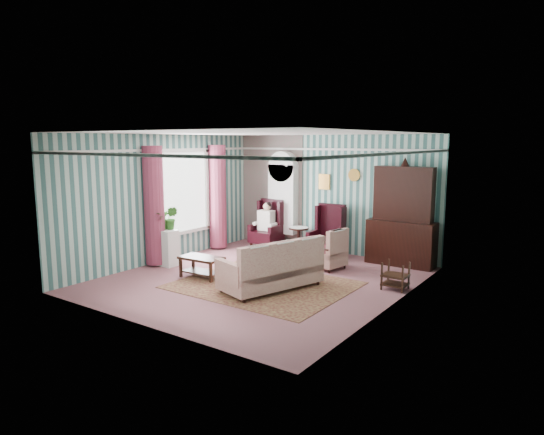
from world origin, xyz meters
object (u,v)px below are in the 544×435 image
Objects in this scene: wingback_left at (266,224)px; sofa at (271,259)px; bookcase at (283,204)px; wingback_right at (326,231)px; seated_woman at (266,225)px; nest_table at (395,275)px; round_side_table at (299,239)px; floral_armchair at (327,248)px; coffee_table at (202,267)px; plant_stand at (166,248)px; dresser_hutch at (402,213)px.

wingback_left reaches higher than sofa.
bookcase is 1.79× the size of wingback_left.
wingback_right reaches higher than seated_woman.
wingback_left is at bearing 159.15° from nest_table.
sofa is (1.24, -3.01, 0.27)m from round_side_table.
round_side_table is 1.79m from floral_armchair.
sofa reaches higher than coffee_table.
seated_woman is at bearing 159.15° from nest_table.
bookcase reaches higher than sofa.
nest_table is 0.60× the size of floral_armchair.
coffee_table is (-0.35, -3.18, -0.08)m from round_side_table.
seated_woman is 1.47× the size of plant_stand.
sofa is at bearing -2.06° from plant_stand.
floral_armchair is (-1.20, -1.22, -0.73)m from dresser_hutch.
nest_table is 3.82m from coffee_table.
plant_stand is at bearing -144.92° from dresser_hutch.
dresser_hutch is at bearing 8.77° from wingback_right.
dresser_hutch reaches higher than sofa.
plant_stand is (-0.80, -2.75, -0.22)m from wingback_left.
dresser_hutch is 3.55m from wingback_left.
round_side_table is at bearing 169.99° from wingback_right.
seated_woman is at bearing 0.00° from wingback_left.
coffee_table is (-2.95, -3.30, -0.96)m from dresser_hutch.
wingback_right is 1.75m from seated_woman.
plant_stand reaches higher than round_side_table.
nest_table is at bearing -28.20° from round_side_table.
dresser_hutch is 1.89× the size of wingback_left.
round_side_table is (-0.85, 0.15, -0.33)m from wingback_right.
sofa is at bearing -113.45° from dresser_hutch.
plant_stand is 0.41× the size of sofa.
bookcase is 2.54m from floral_armchair.
bookcase is at bearing 47.86° from sofa.
dresser_hutch is 1.86m from floral_armchair.
dresser_hutch is at bearing -34.68° from floral_armchair.
wingback_right is (1.75, 0.00, 0.00)m from wingback_left.
coffee_table is at bearing 149.83° from floral_armchair.
floral_armchair is (1.40, -1.10, 0.15)m from round_side_table.
dresser_hutch is 5.31m from plant_stand.
seated_woman is at bearing 100.28° from coffee_table.
dresser_hutch is at bearing 107.39° from nest_table.
wingback_right is at bearing 25.45° from sofa.
round_side_table is at bearing -20.27° from bookcase.
sofa is (2.14, -2.86, -0.02)m from seated_woman.
wingback_right is (-1.75, -0.27, -0.55)m from dresser_hutch.
nest_table is (3.82, -1.94, -0.85)m from bookcase.
bookcase is 4.15× the size of nest_table.
seated_woman is 3.11m from coffee_table.
wingback_left is at bearing 54.49° from sofa.
bookcase is 1.07m from round_side_table.
coffee_table is (-1.59, -0.18, -0.35)m from sofa.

